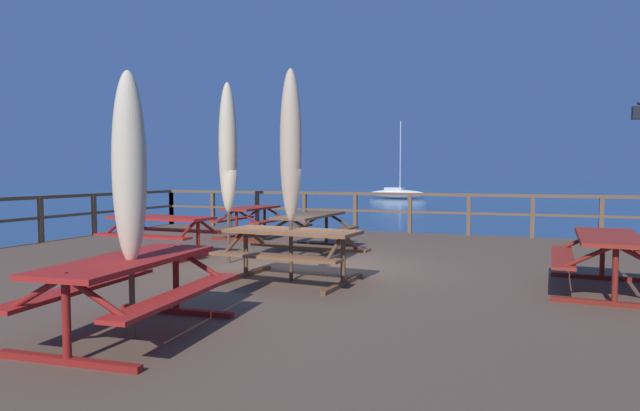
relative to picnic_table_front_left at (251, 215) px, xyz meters
name	(u,v)px	position (x,y,z in m)	size (l,w,h in m)	color
ground_plane	(302,315)	(2.79, -3.44, -1.40)	(600.00, 600.00, 0.00)	navy
wooden_deck	(302,290)	(2.79, -3.44, -0.98)	(14.06, 11.85, 0.84)	brown
railing_waterside_far	(382,205)	(2.79, 2.33, 0.18)	(13.86, 0.10, 1.09)	brown
railing_side_left	(8,213)	(-4.09, -3.44, 0.19)	(0.10, 11.65, 1.09)	brown
picnic_table_front_left	(251,215)	(0.00, 0.00, 0.00)	(1.45, 1.83, 0.78)	maroon
picnic_table_mid_left	(161,227)	(-0.23, -3.28, 0.01)	(2.10, 1.47, 0.78)	maroon
picnic_table_front_right	(129,279)	(2.70, -7.65, 0.01)	(1.55, 2.13, 0.78)	maroon
picnic_table_back_left	(292,243)	(3.13, -4.65, 0.01)	(2.08, 1.55, 0.78)	brown
picnic_table_mid_right	(608,250)	(7.40, -3.83, 0.01)	(1.52, 2.22, 0.78)	maroon
picnic_table_back_right	(310,224)	(2.26, -1.73, 0.01)	(1.51, 2.18, 0.78)	brown
patio_umbrella_tall_mid_right	(228,149)	(1.43, -3.58, 1.48)	(0.32, 0.32, 3.20)	#4C3828
patio_umbrella_short_back	(231,166)	(-0.94, 0.63, 1.26)	(0.32, 0.32, 2.85)	#4C3828
patio_umbrella_tall_mid_left	(129,169)	(2.77, -7.70, 1.07)	(0.32, 0.32, 2.56)	#4C3828
patio_umbrella_short_front	(291,147)	(3.10, -4.63, 1.43)	(0.32, 0.32, 3.13)	#4C3828
sailboat_distant	(397,194)	(-5.03, 40.71, -0.89)	(6.14, 2.26, 7.72)	white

